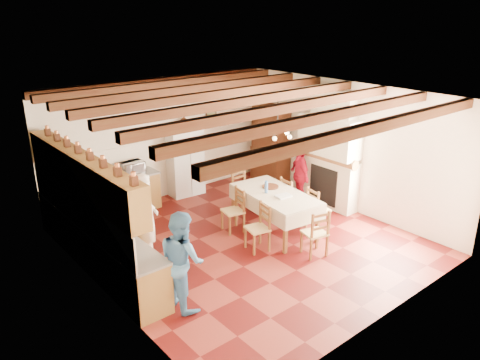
{
  "coord_description": "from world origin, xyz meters",
  "views": [
    {
      "loc": [
        -5.57,
        -6.52,
        4.53
      ],
      "look_at": [
        0.1,
        0.3,
        1.25
      ],
      "focal_mm": 35.0,
      "sensor_mm": 36.0,
      "label": 1
    }
  ],
  "objects_px": {
    "refrigerator": "(183,161)",
    "chair_left_far": "(233,210)",
    "microwave": "(133,168)",
    "person_man": "(147,219)",
    "chair_right_far": "(291,198)",
    "chair_right_near": "(318,208)",
    "hutch": "(270,145)",
    "person_woman_blue": "(182,260)",
    "person_woman_red": "(299,175)",
    "chair_left_near": "(257,228)",
    "chair_end_near": "(315,232)",
    "dining_table": "(275,197)",
    "chair_end_far": "(243,191)"
  },
  "relations": [
    {
      "from": "chair_right_far",
      "to": "chair_end_far",
      "type": "bearing_deg",
      "value": 35.48
    },
    {
      "from": "refrigerator",
      "to": "chair_left_near",
      "type": "distance_m",
      "value": 3.56
    },
    {
      "from": "dining_table",
      "to": "chair_right_near",
      "type": "bearing_deg",
      "value": -34.16
    },
    {
      "from": "chair_left_far",
      "to": "chair_right_near",
      "type": "distance_m",
      "value": 1.84
    },
    {
      "from": "dining_table",
      "to": "person_man",
      "type": "height_order",
      "value": "person_man"
    },
    {
      "from": "hutch",
      "to": "chair_right_far",
      "type": "xyz_separation_m",
      "value": [
        -1.15,
        -1.95,
        -0.59
      ]
    },
    {
      "from": "chair_right_near",
      "to": "microwave",
      "type": "bearing_deg",
      "value": 45.96
    },
    {
      "from": "person_woman_blue",
      "to": "microwave",
      "type": "xyz_separation_m",
      "value": [
        1.23,
        3.94,
        0.23
      ]
    },
    {
      "from": "refrigerator",
      "to": "hutch",
      "type": "bearing_deg",
      "value": -17.61
    },
    {
      "from": "person_woman_blue",
      "to": "chair_right_near",
      "type": "bearing_deg",
      "value": -79.87
    },
    {
      "from": "hutch",
      "to": "chair_right_near",
      "type": "distance_m",
      "value": 3.04
    },
    {
      "from": "refrigerator",
      "to": "chair_end_near",
      "type": "relative_size",
      "value": 1.79
    },
    {
      "from": "chair_right_near",
      "to": "person_man",
      "type": "height_order",
      "value": "person_man"
    },
    {
      "from": "chair_left_far",
      "to": "person_woman_blue",
      "type": "distance_m",
      "value": 2.79
    },
    {
      "from": "chair_left_near",
      "to": "chair_end_far",
      "type": "distance_m",
      "value": 1.96
    },
    {
      "from": "chair_left_near",
      "to": "person_woman_red",
      "type": "height_order",
      "value": "person_woman_red"
    },
    {
      "from": "chair_right_near",
      "to": "chair_end_near",
      "type": "height_order",
      "value": "same"
    },
    {
      "from": "chair_left_near",
      "to": "chair_left_far",
      "type": "height_order",
      "value": "same"
    },
    {
      "from": "chair_left_near",
      "to": "dining_table",
      "type": "bearing_deg",
      "value": 126.58
    },
    {
      "from": "microwave",
      "to": "person_man",
      "type": "bearing_deg",
      "value": -117.08
    },
    {
      "from": "chair_left_far",
      "to": "person_man",
      "type": "bearing_deg",
      "value": -77.82
    },
    {
      "from": "refrigerator",
      "to": "chair_left_far",
      "type": "relative_size",
      "value": 1.79
    },
    {
      "from": "chair_left_near",
      "to": "person_woman_blue",
      "type": "height_order",
      "value": "person_woman_blue"
    },
    {
      "from": "chair_left_near",
      "to": "person_woman_blue",
      "type": "bearing_deg",
      "value": -62.22
    },
    {
      "from": "chair_right_far",
      "to": "chair_end_far",
      "type": "xyz_separation_m",
      "value": [
        -0.59,
        1.01,
        0.0
      ]
    },
    {
      "from": "person_woman_red",
      "to": "chair_left_near",
      "type": "bearing_deg",
      "value": -43.63
    },
    {
      "from": "chair_left_near",
      "to": "chair_end_near",
      "type": "bearing_deg",
      "value": 52.28
    },
    {
      "from": "refrigerator",
      "to": "microwave",
      "type": "xyz_separation_m",
      "value": [
        -1.48,
        -0.15,
        0.18
      ]
    },
    {
      "from": "dining_table",
      "to": "person_man",
      "type": "distance_m",
      "value": 2.8
    },
    {
      "from": "hutch",
      "to": "chair_right_far",
      "type": "height_order",
      "value": "hutch"
    },
    {
      "from": "person_man",
      "to": "chair_right_near",
      "type": "bearing_deg",
      "value": -83.89
    },
    {
      "from": "chair_end_far",
      "to": "chair_end_near",
      "type": "bearing_deg",
      "value": -96.19
    },
    {
      "from": "person_woman_blue",
      "to": "chair_end_far",
      "type": "bearing_deg",
      "value": -51.18
    },
    {
      "from": "hutch",
      "to": "chair_end_near",
      "type": "relative_size",
      "value": 2.24
    },
    {
      "from": "chair_right_far",
      "to": "person_man",
      "type": "distance_m",
      "value": 3.55
    },
    {
      "from": "chair_left_near",
      "to": "chair_right_far",
      "type": "xyz_separation_m",
      "value": [
        1.62,
        0.66,
        0.0
      ]
    },
    {
      "from": "refrigerator",
      "to": "person_man",
      "type": "height_order",
      "value": "person_man"
    },
    {
      "from": "refrigerator",
      "to": "microwave",
      "type": "distance_m",
      "value": 1.5
    },
    {
      "from": "chair_right_far",
      "to": "person_man",
      "type": "bearing_deg",
      "value": 90.94
    },
    {
      "from": "hutch",
      "to": "person_man",
      "type": "bearing_deg",
      "value": -155.27
    },
    {
      "from": "person_man",
      "to": "person_woman_red",
      "type": "distance_m",
      "value": 4.27
    },
    {
      "from": "chair_end_near",
      "to": "person_man",
      "type": "bearing_deg",
      "value": -19.15
    },
    {
      "from": "chair_left_far",
      "to": "hutch",
      "type": "bearing_deg",
      "value": 133.44
    },
    {
      "from": "chair_end_near",
      "to": "person_man",
      "type": "xyz_separation_m",
      "value": [
        -2.61,
        1.77,
        0.42
      ]
    },
    {
      "from": "dining_table",
      "to": "refrigerator",
      "type": "bearing_deg",
      "value": 94.91
    },
    {
      "from": "dining_table",
      "to": "chair_right_far",
      "type": "distance_m",
      "value": 0.88
    },
    {
      "from": "chair_right_far",
      "to": "chair_end_near",
      "type": "bearing_deg",
      "value": 154.27
    },
    {
      "from": "refrigerator",
      "to": "person_woman_red",
      "type": "relative_size",
      "value": 1.2
    },
    {
      "from": "hutch",
      "to": "person_man",
      "type": "relative_size",
      "value": 1.2
    },
    {
      "from": "dining_table",
      "to": "chair_right_far",
      "type": "bearing_deg",
      "value": 19.26
    }
  ]
}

